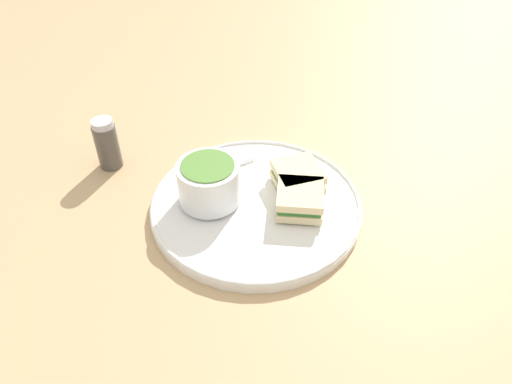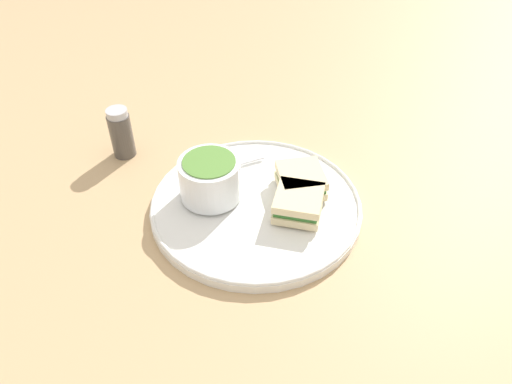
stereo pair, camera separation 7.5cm
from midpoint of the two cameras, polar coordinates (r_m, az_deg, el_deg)
ground_plane at (r=0.77m, az=-2.77°, el=-2.13°), size 2.40×2.40×0.00m
plate at (r=0.77m, az=-2.79°, el=-1.61°), size 0.32×0.32×0.02m
soup_bowl at (r=0.75m, az=-8.27°, el=1.00°), size 0.09×0.09×0.07m
spoon at (r=0.81m, az=-7.77°, el=2.17°), size 0.05×0.11×0.01m
sandwich_half_near at (r=0.74m, az=2.16°, el=-0.96°), size 0.10×0.10×0.03m
sandwich_half_far at (r=0.78m, az=2.04°, el=1.65°), size 0.10×0.10×0.03m
salt_shaker at (r=0.88m, az=-19.05°, el=5.12°), size 0.04×0.04×0.09m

